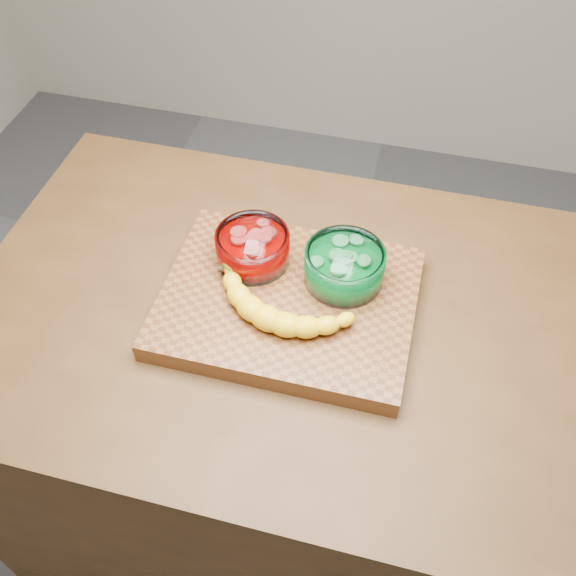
# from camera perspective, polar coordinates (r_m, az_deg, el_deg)

# --- Properties ---
(ground) EXTENTS (3.50, 3.50, 0.00)m
(ground) POSITION_cam_1_polar(r_m,az_deg,el_deg) (1.96, -0.00, -18.54)
(ground) COLOR #555559
(ground) RESTS_ON ground
(counter) EXTENTS (1.20, 0.80, 0.90)m
(counter) POSITION_cam_1_polar(r_m,az_deg,el_deg) (1.55, -0.00, -12.32)
(counter) COLOR #4A2F16
(counter) RESTS_ON ground
(cutting_board) EXTENTS (0.45, 0.35, 0.04)m
(cutting_board) POSITION_cam_1_polar(r_m,az_deg,el_deg) (1.16, -0.00, -1.28)
(cutting_board) COLOR brown
(cutting_board) RESTS_ON counter
(bowl_red) EXTENTS (0.14, 0.14, 0.06)m
(bowl_red) POSITION_cam_1_polar(r_m,az_deg,el_deg) (1.18, -3.14, 3.61)
(bowl_red) COLOR white
(bowl_red) RESTS_ON cutting_board
(bowl_green) EXTENTS (0.14, 0.14, 0.07)m
(bowl_green) POSITION_cam_1_polar(r_m,az_deg,el_deg) (1.15, 5.03, 1.92)
(bowl_green) COLOR white
(bowl_green) RESTS_ON cutting_board
(banana) EXTENTS (0.29, 0.17, 0.04)m
(banana) POSITION_cam_1_polar(r_m,az_deg,el_deg) (1.11, -0.40, -1.12)
(banana) COLOR yellow
(banana) RESTS_ON cutting_board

